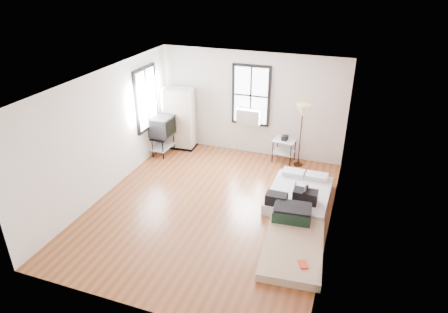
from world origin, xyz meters
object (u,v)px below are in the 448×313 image
at_px(side_table, 284,144).
at_px(floor_lamp, 303,113).
at_px(mattress_main, 299,194).
at_px(tv_stand, 162,128).
at_px(mattress_bare, 293,237).
at_px(wardrobe, 179,119).

bearing_deg(side_table, floor_lamp, -9.67).
bearing_deg(mattress_main, floor_lamp, 100.89).
bearing_deg(floor_lamp, mattress_main, -79.55).
distance_m(side_table, floor_lamp, 1.02).
distance_m(side_table, tv_stand, 3.31).
height_order(floor_lamp, tv_stand, floor_lamp).
bearing_deg(floor_lamp, mattress_bare, -81.61).
distance_m(wardrobe, floor_lamp, 3.45).
relative_size(side_table, floor_lamp, 0.44).
relative_size(wardrobe, tv_stand, 1.60).
bearing_deg(floor_lamp, tv_stand, -171.08).
bearing_deg(wardrobe, mattress_bare, -43.34).
xyz_separation_m(mattress_bare, wardrobe, (-3.88, 3.25, 0.73)).
bearing_deg(mattress_bare, side_table, 99.62).
relative_size(mattress_main, mattress_bare, 0.83).
bearing_deg(wardrobe, floor_lamp, -3.38).
relative_size(mattress_main, side_table, 2.39).
height_order(mattress_main, floor_lamp, floor_lamp).
xyz_separation_m(mattress_main, tv_stand, (-3.96, 1.15, 0.62)).
distance_m(mattress_main, side_table, 1.96).
height_order(wardrobe, floor_lamp, wardrobe).
xyz_separation_m(mattress_bare, floor_lamp, (-0.48, 3.25, 1.30)).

